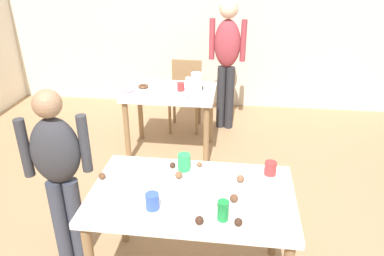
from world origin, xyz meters
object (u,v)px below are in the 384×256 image
(person_adult_far, at_px, (227,54))
(soda_can, at_px, (223,211))
(mixing_bowl, at_px, (128,172))
(dining_table_near, at_px, (192,204))
(chair_far_table, at_px, (186,91))
(person_girl_near, at_px, (59,167))
(pitcher_far, at_px, (197,83))
(dining_table_far, at_px, (170,101))

(person_adult_far, distance_m, soda_can, 2.82)
(soda_can, bearing_deg, person_adult_far, 92.08)
(mixing_bowl, height_order, soda_can, soda_can)
(mixing_bowl, bearing_deg, dining_table_near, -15.09)
(mixing_bowl, bearing_deg, soda_can, -28.85)
(chair_far_table, height_order, soda_can, soda_can)
(dining_table_near, distance_m, person_girl_near, 0.94)
(soda_can, relative_size, pitcher_far, 0.56)
(dining_table_far, height_order, mixing_bowl, mixing_bowl)
(mixing_bowl, distance_m, soda_can, 0.74)
(dining_table_near, distance_m, pitcher_far, 1.82)
(chair_far_table, distance_m, person_girl_near, 2.51)
(dining_table_near, distance_m, person_adult_far, 2.60)
(dining_table_near, bearing_deg, dining_table_far, 104.45)
(dining_table_far, xyz_separation_m, soda_can, (0.68, -2.07, 0.18))
(pitcher_far, bearing_deg, person_girl_near, -113.64)
(person_girl_near, distance_m, pitcher_far, 1.86)
(chair_far_table, bearing_deg, mixing_bowl, -90.97)
(dining_table_near, distance_m, chair_far_table, 2.58)
(dining_table_near, relative_size, person_girl_near, 0.95)
(person_girl_near, relative_size, mixing_bowl, 6.65)
(dining_table_near, height_order, dining_table_far, same)
(person_girl_near, relative_size, pitcher_far, 6.21)
(dining_table_far, height_order, pitcher_far, pitcher_far)
(dining_table_far, bearing_deg, dining_table_near, -75.55)
(dining_table_far, xyz_separation_m, chair_far_table, (0.07, 0.71, -0.13))
(dining_table_near, bearing_deg, mixing_bowl, 164.91)
(soda_can, bearing_deg, dining_table_near, 130.89)
(dining_table_near, relative_size, soda_can, 10.53)
(mixing_bowl, bearing_deg, pitcher_far, 81.05)
(chair_far_table, xyz_separation_m, pitcher_far, (0.22, -0.74, 0.36))
(chair_far_table, relative_size, person_girl_near, 0.64)
(pitcher_far, bearing_deg, dining_table_far, 173.21)
(dining_table_near, xyz_separation_m, person_girl_near, (-0.92, 0.10, 0.15))
(mixing_bowl, xyz_separation_m, soda_can, (0.65, -0.36, 0.02))
(person_adult_far, bearing_deg, dining_table_near, -92.32)
(person_girl_near, bearing_deg, dining_table_far, 75.47)
(person_adult_far, bearing_deg, person_girl_near, -112.54)
(mixing_bowl, bearing_deg, person_girl_near, -177.63)
(person_girl_near, bearing_deg, pitcher_far, 66.36)
(chair_far_table, xyz_separation_m, person_adult_far, (0.51, 0.03, 0.48))
(dining_table_near, relative_size, mixing_bowl, 6.30)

